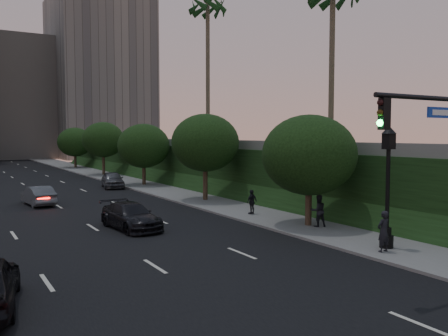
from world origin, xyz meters
TOP-DOWN VIEW (x-y plane):
  - ground at (0.00, 0.00)m, footprint 160.00×160.00m
  - road_surface at (0.00, 30.00)m, footprint 16.00×140.00m
  - sidewalk_right at (10.25, 30.00)m, footprint 4.50×140.00m
  - embankment at (22.00, 28.00)m, footprint 18.00×90.00m
  - parapet_wall at (13.50, 28.00)m, footprint 0.35×90.00m
  - office_block_mid at (6.00, 102.00)m, footprint 22.00×18.00m
  - office_block_right at (24.00, 96.00)m, footprint 20.00×22.00m
  - tree_right_a at (10.30, 8.00)m, footprint 5.20×5.20m
  - tree_right_b at (10.30, 20.00)m, footprint 5.20×5.20m
  - tree_right_c at (10.30, 33.00)m, footprint 5.20×5.20m
  - tree_right_d at (10.30, 47.00)m, footprint 5.20×5.20m
  - tree_right_e at (10.30, 62.00)m, footprint 5.20×5.20m
  - palm_far at (16.00, 30.00)m, footprint 3.20×3.20m
  - street_lamp at (9.80, 2.19)m, footprint 0.64×0.64m
  - sedan_mid_left at (-1.15, 24.40)m, footprint 1.96×4.45m
  - sedan_near_right at (1.71, 12.62)m, footprint 2.41×5.04m
  - sedan_far_right at (7.00, 32.78)m, footprint 2.70×4.92m
  - pedestrian_a at (9.07, 1.74)m, footprint 0.66×0.44m
  - pedestrian_b at (10.46, 7.38)m, footprint 1.01×0.89m
  - pedestrian_c at (9.67, 12.65)m, footprint 0.97×0.63m

SIDE VIEW (x-z plane):
  - ground at x=0.00m, z-range 0.00..0.00m
  - road_surface at x=0.00m, z-range 0.00..0.02m
  - sidewalk_right at x=10.25m, z-range 0.00..0.15m
  - sedan_near_right at x=1.71m, z-range 0.00..1.42m
  - sedan_mid_left at x=-1.15m, z-range 0.00..1.42m
  - sedan_far_right at x=7.00m, z-range 0.00..1.59m
  - pedestrian_c at x=9.67m, z-range 0.15..1.69m
  - pedestrian_b at x=10.46m, z-range 0.15..1.89m
  - pedestrian_a at x=9.07m, z-range 0.15..1.91m
  - embankment at x=22.00m, z-range 0.00..4.00m
  - street_lamp at x=9.80m, z-range -0.18..5.44m
  - tree_right_a at x=10.30m, z-range 0.90..7.14m
  - tree_right_c at x=10.30m, z-range 0.90..7.14m
  - tree_right_e at x=10.30m, z-range 0.90..7.14m
  - parapet_wall at x=13.50m, z-range 4.00..4.70m
  - tree_right_b at x=10.30m, z-range 1.15..7.88m
  - tree_right_d at x=10.30m, z-range 1.15..7.88m
  - office_block_mid at x=6.00m, z-range 0.00..26.00m
  - palm_far at x=16.00m, z-range 9.89..25.39m
  - office_block_right at x=24.00m, z-range 0.00..36.00m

